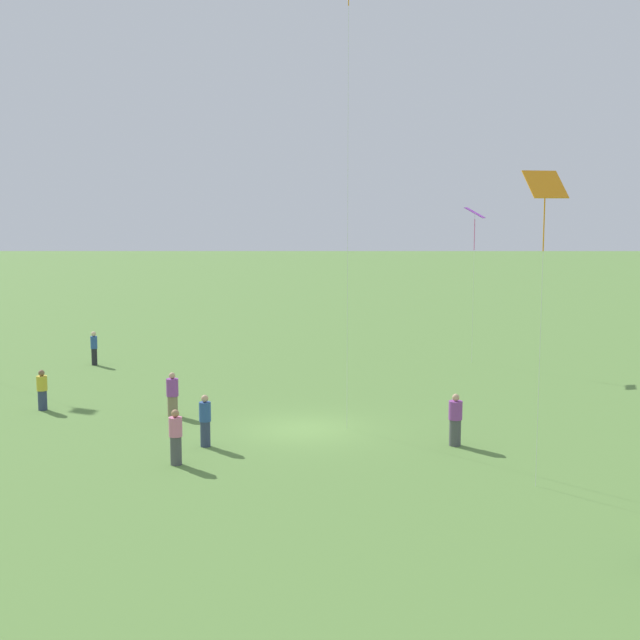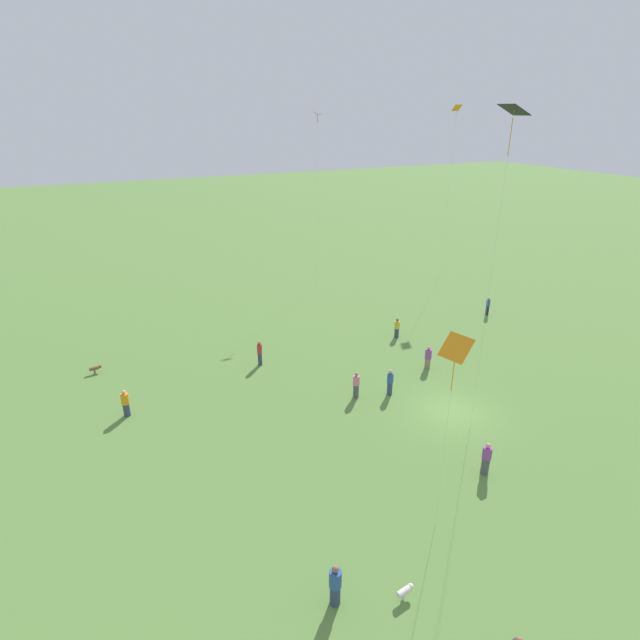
% 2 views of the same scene
% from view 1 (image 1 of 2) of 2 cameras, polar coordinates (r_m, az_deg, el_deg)
% --- Properties ---
extents(ground_plane, '(240.00, 240.00, 0.00)m').
position_cam_1_polar(ground_plane, '(31.89, -1.02, -7.01)').
color(ground_plane, '#5B843D').
extents(person_0, '(0.57, 0.57, 1.58)m').
position_cam_1_polar(person_0, '(36.26, -17.36, -4.32)').
color(person_0, '#333D5B').
rests_on(person_0, ground_plane).
extents(person_1, '(0.44, 0.44, 1.74)m').
position_cam_1_polar(person_1, '(29.73, -7.36, -6.42)').
color(person_1, '#333D5B').
rests_on(person_1, ground_plane).
extents(person_2, '(0.56, 0.56, 1.73)m').
position_cam_1_polar(person_2, '(27.84, -9.22, -7.44)').
color(person_2, '#4C4C51').
rests_on(person_2, ground_plane).
extents(person_3, '(0.46, 0.46, 1.69)m').
position_cam_1_polar(person_3, '(45.55, -14.26, -1.75)').
color(person_3, '#232328').
rests_on(person_3, ground_plane).
extents(person_7, '(0.64, 0.64, 1.75)m').
position_cam_1_polar(person_7, '(29.94, 8.65, -6.37)').
color(person_7, '#4C4C51').
rests_on(person_7, ground_plane).
extents(person_9, '(0.60, 0.60, 1.67)m').
position_cam_1_polar(person_9, '(34.12, -9.42, -4.75)').
color(person_9, '#847056').
rests_on(person_9, ground_plane).
extents(kite_2, '(1.22, 1.02, 8.87)m').
position_cam_1_polar(kite_2, '(25.23, 14.20, 7.87)').
color(kite_2, orange).
rests_on(kite_2, ground_plane).
extents(kite_6, '(1.22, 1.30, 7.79)m').
position_cam_1_polar(kite_6, '(45.01, 9.88, 6.52)').
color(kite_6, purple).
rests_on(kite_6, ground_plane).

